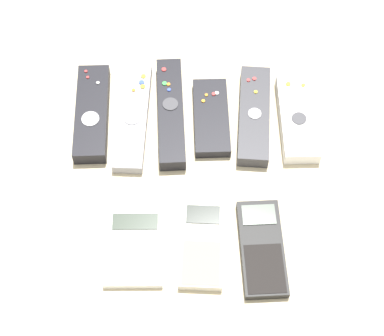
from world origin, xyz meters
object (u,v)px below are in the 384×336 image
Objects in this scene: remote_3 at (208,117)px; calculator_1 at (199,245)px; remote_2 at (168,113)px; remote_0 at (89,113)px; remote_1 at (130,117)px; remote_5 at (295,118)px; calculator_0 at (131,248)px; remote_4 at (251,115)px; calculator_2 at (259,248)px.

remote_3 is 0.24m from calculator_1.
remote_2 is at bearing 104.61° from calculator_1.
remote_0 is 0.88× the size of remote_1.
remote_2 is 0.07m from remote_3.
remote_3 reaches higher than calculator_1.
remote_5 reaches higher than calculator_0.
remote_5 is at bearing -0.26° from remote_4.
calculator_2 is (0.15, -0.25, -0.01)m from remote_2.
remote_3 is (0.07, -0.01, -0.00)m from remote_2.
remote_0 is 1.24× the size of remote_3.
remote_3 is 0.79× the size of remote_4.
remote_1 is 1.40× the size of remote_3.
remote_2 is 1.36× the size of calculator_2.
remote_3 is (0.13, 0.00, 0.00)m from remote_1.
remote_1 is 1.72× the size of calculator_0.
remote_1 is 0.21m from remote_4.
remote_0 is at bearing -176.72° from remote_4.
remote_0 is 0.28m from remote_4.
remote_4 reaches higher than calculator_2.
remote_4 reaches higher than calculator_1.
calculator_1 is at bearing -80.83° from remote_2.
calculator_2 is (-0.07, -0.24, -0.00)m from remote_5.
remote_2 is 0.25m from calculator_1.
remote_5 is (0.35, -0.01, -0.00)m from remote_0.
remote_0 is 1.19× the size of calculator_2.
remote_3 is 1.08× the size of calculator_1.
remote_4 is at bearing -0.18° from remote_3.
remote_4 is 1.14× the size of remote_5.
remote_5 is at bearing 41.18° from calculator_0.
remote_4 and remote_5 have the same top height.
remote_1 and remote_3 have the same top height.
calculator_2 is at bearing -74.77° from remote_3.
remote_4 is 1.37× the size of calculator_1.
remote_2 reaches higher than remote_1.
calculator_0 is 0.88× the size of calculator_1.
remote_5 is (0.07, -0.01, -0.00)m from remote_4.
remote_1 is 1.26× the size of remote_5.
calculator_1 is (0.19, -0.24, -0.01)m from remote_0.
calculator_2 reaches higher than calculator_0.
calculator_1 is (-0.02, -0.24, -0.00)m from remote_3.
remote_4 is 0.26m from calculator_1.
remote_3 is at bearing 104.10° from calculator_2.
remote_1 is at bearing 118.77° from calculator_1.
remote_1 is 0.13m from remote_3.
remote_1 is 0.32m from calculator_2.
remote_2 is at bearing 175.99° from remote_5.
remote_2 reaches higher than calculator_1.
remote_2 is 1.52× the size of calculator_1.
calculator_1 is at bearing 173.79° from calculator_2.
calculator_2 is at bearing -85.79° from remote_4.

